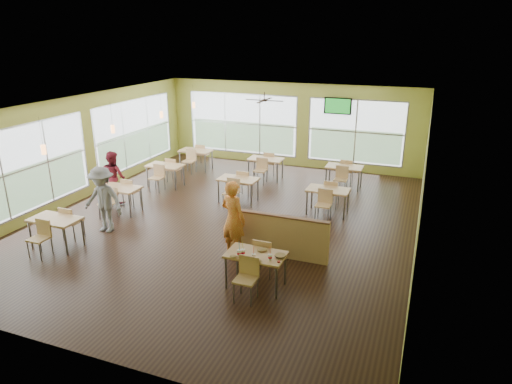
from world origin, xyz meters
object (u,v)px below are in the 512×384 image
(main_table, at_px, (256,259))
(food_basket, at_px, (280,256))
(man_plaid, at_px, (233,219))
(half_wall_divider, at_px, (278,236))

(main_table, distance_m, food_basket, 0.53)
(man_plaid, height_order, food_basket, man_plaid)
(main_table, height_order, man_plaid, man_plaid)
(half_wall_divider, relative_size, man_plaid, 1.30)
(main_table, bearing_deg, man_plaid, 131.24)
(man_plaid, relative_size, food_basket, 8.16)
(half_wall_divider, xyz_separation_m, food_basket, (0.51, -1.42, 0.26))
(food_basket, bearing_deg, man_plaid, 143.79)
(man_plaid, bearing_deg, half_wall_divider, -143.68)
(main_table, bearing_deg, food_basket, 3.11)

